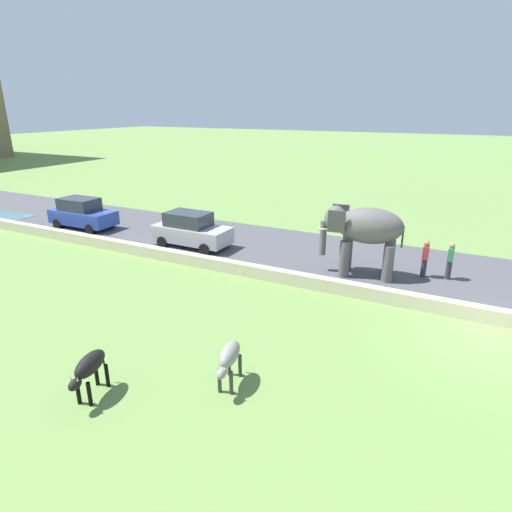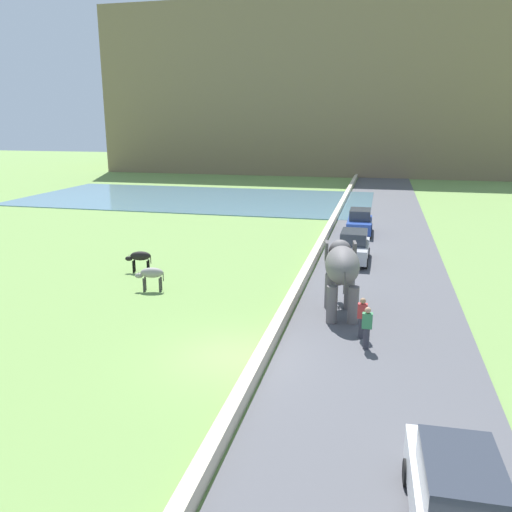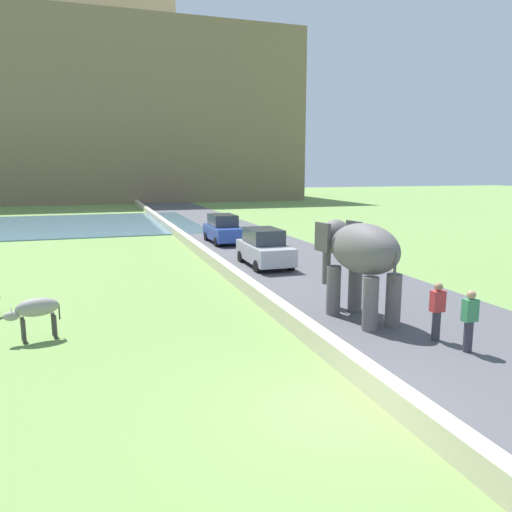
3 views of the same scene
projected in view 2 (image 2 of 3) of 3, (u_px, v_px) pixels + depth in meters
The scene contains 13 objects.
ground_plane at pixel (230, 356), 18.17m from camera, with size 220.00×220.00×0.00m, color #6B8E47.
road_surface at pixel (381, 239), 35.85m from camera, with size 7.00×120.00×0.06m, color #4C4C51.
barrier_wall at pixel (323, 239), 34.77m from camera, with size 0.40×110.00×0.53m, color beige.
lake at pixel (197, 198), 54.71m from camera, with size 36.00×18.00×0.08m, color slate.
hill_distant at pixel (320, 93), 86.39m from camera, with size 64.00×28.00×24.74m, color #7F6B4C.
elephant at pixel (342, 268), 21.53m from camera, with size 1.79×3.56×2.99m.
person_beside_elephant at pixel (362, 317), 19.33m from camera, with size 0.36×0.22×1.63m.
person_trailing at pixel (367, 327), 18.39m from camera, with size 0.36×0.22×1.63m.
car_silver at pixel (353, 247), 30.04m from camera, with size 1.82×4.01×1.80m.
car_white at pixel (458, 497), 10.07m from camera, with size 1.89×4.05×1.80m.
car_blue at pixel (360, 222), 37.36m from camera, with size 1.84×4.02×1.80m.
cow_grey at pixel (151, 274), 24.94m from camera, with size 1.42×0.67×1.15m.
cow_black at pixel (140, 257), 28.03m from camera, with size 1.42×0.69×1.15m.
Camera 2 is at (4.79, -16.03, 7.95)m, focal length 36.56 mm.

